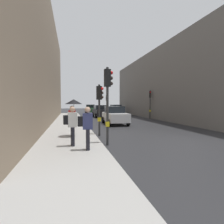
# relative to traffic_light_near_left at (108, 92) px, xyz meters

# --- Properties ---
(ground_plane) EXTENTS (120.00, 120.00, 0.00)m
(ground_plane) POSITION_rel_traffic_light_near_left_xyz_m (4.20, 0.05, -2.63)
(ground_plane) COLOR #28282B
(sidewalk_kerb) EXTENTS (3.13, 40.00, 0.16)m
(sidewalk_kerb) POSITION_rel_traffic_light_near_left_xyz_m (-1.89, 6.05, -2.55)
(sidewalk_kerb) COLOR #A8A5A0
(sidewalk_kerb) RESTS_ON ground
(building_facade_right) EXTENTS (12.00, 30.89, 8.97)m
(building_facade_right) POSITION_rel_traffic_light_near_left_xyz_m (14.72, 13.02, 1.85)
(building_facade_right) COLOR slate
(building_facade_right) RESTS_ON ground
(traffic_light_near_left) EXTENTS (0.43, 0.24, 3.82)m
(traffic_light_near_left) POSITION_rel_traffic_light_near_left_xyz_m (0.00, 0.00, 0.00)
(traffic_light_near_left) COLOR #2D2D2D
(traffic_light_near_left) RESTS_ON ground
(traffic_light_mid_street) EXTENTS (0.32, 0.45, 3.73)m
(traffic_light_mid_street) POSITION_rel_traffic_light_near_left_xyz_m (8.41, 12.83, -0.06)
(traffic_light_mid_street) COLOR #2D2D2D
(traffic_light_mid_street) RESTS_ON ground
(traffic_light_near_right) EXTENTS (0.44, 0.36, 3.23)m
(traffic_light_near_right) POSITION_rel_traffic_light_near_left_xyz_m (-0.00, 2.45, -0.40)
(traffic_light_near_right) COLOR #2D2D2D
(traffic_light_near_right) RESTS_ON ground
(traffic_light_far_median) EXTENTS (0.24, 0.43, 3.42)m
(traffic_light_far_median) POSITION_rel_traffic_light_near_left_xyz_m (4.13, 20.13, -0.27)
(traffic_light_far_median) COLOR #2D2D2D
(traffic_light_far_median) RESTS_ON ground
(car_green_estate) EXTENTS (2.23, 4.30, 1.76)m
(car_green_estate) POSITION_rel_traffic_light_near_left_xyz_m (2.10, 26.21, -1.76)
(car_green_estate) COLOR #2D6038
(car_green_estate) RESTS_ON ground
(car_silver_hatchback) EXTENTS (2.27, 4.33, 1.76)m
(car_silver_hatchback) POSITION_rel_traffic_light_near_left_xyz_m (6.40, 23.17, -1.76)
(car_silver_hatchback) COLOR #BCBCC1
(car_silver_hatchback) RESTS_ON ground
(car_white_compact) EXTENTS (2.04, 4.21, 1.76)m
(car_white_compact) POSITION_rel_traffic_light_near_left_xyz_m (2.46, 8.25, -1.76)
(car_white_compact) COLOR silver
(car_white_compact) RESTS_ON ground
(car_dark_suv) EXTENTS (2.12, 4.25, 1.76)m
(car_dark_suv) POSITION_rel_traffic_light_near_left_xyz_m (2.52, 16.90, -1.76)
(car_dark_suv) COLOR black
(car_dark_suv) RESTS_ON ground
(pedestrian_with_umbrella) EXTENTS (1.00, 1.00, 2.14)m
(pedestrian_with_umbrella) POSITION_rel_traffic_light_near_left_xyz_m (-1.63, 1.97, -0.79)
(pedestrian_with_umbrella) COLOR black
(pedestrian_with_umbrella) RESTS_ON sidewalk_kerb
(pedestrian_with_grey_backpack) EXTENTS (0.62, 0.36, 1.77)m
(pedestrian_with_grey_backpack) POSITION_rel_traffic_light_near_left_xyz_m (-1.15, -1.21, -1.47)
(pedestrian_with_grey_backpack) COLOR black
(pedestrian_with_grey_backpack) RESTS_ON sidewalk_kerb
(pedestrian_with_black_backpack) EXTENTS (0.62, 0.36, 1.77)m
(pedestrian_with_black_backpack) POSITION_rel_traffic_light_near_left_xyz_m (-1.75, -0.38, -1.47)
(pedestrian_with_black_backpack) COLOR black
(pedestrian_with_black_backpack) RESTS_ON sidewalk_kerb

